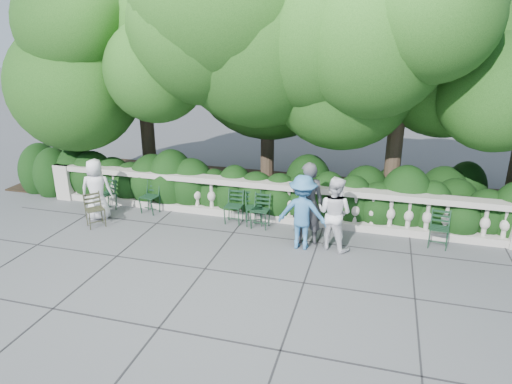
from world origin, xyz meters
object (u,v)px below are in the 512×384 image
(person_woman_grey, at_px, (308,203))
(person_older_blue, at_px, (302,212))
(chair_f, at_px, (436,250))
(person_businessman, at_px, (96,189))
(person_casual_man, at_px, (334,213))
(chair_c, at_px, (232,225))
(chair_d, at_px, (258,230))
(chair_e, at_px, (254,227))
(chair_b, at_px, (148,215))
(chair_a, at_px, (103,211))
(chair_weathered, at_px, (98,228))

(person_woman_grey, xyz_separation_m, person_older_blue, (-0.07, -0.26, -0.11))
(chair_f, relative_size, person_businessman, 0.54)
(chair_f, height_order, person_casual_man, person_casual_man)
(chair_c, distance_m, chair_d, 0.70)
(chair_c, height_order, person_woman_grey, person_woman_grey)
(chair_e, bearing_deg, chair_c, 165.24)
(chair_b, bearing_deg, person_businessman, -144.64)
(chair_e, height_order, person_older_blue, person_older_blue)
(chair_c, height_order, chair_f, same)
(chair_b, xyz_separation_m, person_woman_grey, (4.24, -0.51, 0.94))
(chair_b, bearing_deg, chair_a, -167.26)
(chair_e, relative_size, person_older_blue, 0.51)
(chair_a, distance_m, person_older_blue, 5.53)
(person_businessman, bearing_deg, person_woman_grey, 160.61)
(chair_a, bearing_deg, chair_b, 29.28)
(chair_a, bearing_deg, chair_c, 25.08)
(person_businessman, bearing_deg, person_older_blue, 157.71)
(chair_a, bearing_deg, chair_f, 24.18)
(person_businessman, bearing_deg, person_casual_man, 159.58)
(chair_a, distance_m, chair_f, 8.29)
(chair_a, relative_size, person_woman_grey, 0.45)
(person_older_blue, bearing_deg, person_woman_grey, -103.47)
(chair_e, distance_m, person_older_blue, 1.72)
(chair_a, xyz_separation_m, person_businessman, (0.21, -0.44, 0.78))
(chair_d, distance_m, person_woman_grey, 1.59)
(person_businessman, xyz_separation_m, person_woman_grey, (5.29, 0.04, 0.16))
(chair_f, xyz_separation_m, person_woman_grey, (-2.79, -0.41, 0.94))
(chair_f, bearing_deg, person_casual_man, -160.23)
(chair_e, bearing_deg, person_businessman, 167.91)
(chair_c, distance_m, person_casual_man, 2.70)
(chair_e, bearing_deg, chair_f, -21.46)
(person_businessman, bearing_deg, chair_f, 163.35)
(chair_b, height_order, person_woman_grey, person_woman_grey)
(chair_d, height_order, chair_f, same)
(chair_b, relative_size, chair_f, 1.00)
(chair_f, bearing_deg, chair_c, -173.86)
(chair_a, xyz_separation_m, chair_e, (4.13, 0.11, 0.00))
(chair_weathered, bearing_deg, chair_b, 9.52)
(chair_f, xyz_separation_m, chair_weathered, (-7.75, -1.01, 0.00))
(person_casual_man, bearing_deg, person_businessman, 20.92)
(chair_e, relative_size, chair_weathered, 1.00)
(person_businessman, bearing_deg, chair_a, -84.42)
(person_woman_grey, bearing_deg, chair_a, -12.47)
(chair_e, bearing_deg, person_older_blue, -50.91)
(chair_a, bearing_deg, chair_d, 23.83)
(chair_f, relative_size, person_older_blue, 0.51)
(chair_weathered, height_order, person_woman_grey, person_woman_grey)
(person_businessman, distance_m, person_casual_man, 5.88)
(chair_a, bearing_deg, person_casual_man, 19.42)
(chair_b, distance_m, person_businessman, 1.41)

